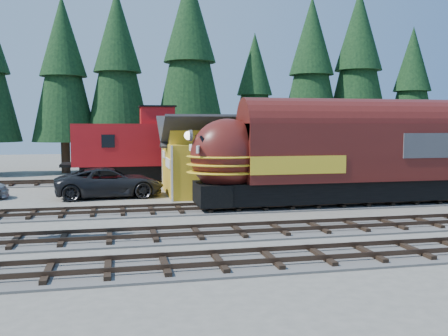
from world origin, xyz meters
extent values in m
plane|color=#6B665B|center=(0.00, 0.00, 0.00)|extent=(120.00, 120.00, 0.00)
cube|color=#4C4947|center=(10.00, 4.00, 0.04)|extent=(68.00, 3.20, 0.08)
cube|color=#38281E|center=(10.00, 4.72, 0.25)|extent=(68.00, 0.08, 0.16)
cube|color=#4C4947|center=(-10.00, 18.00, 0.04)|extent=(32.00, 3.20, 0.08)
cube|color=#38281E|center=(-10.00, 17.28, 0.25)|extent=(32.00, 0.08, 0.16)
cube|color=#38281E|center=(-10.00, 18.72, 0.25)|extent=(32.00, 0.08, 0.16)
cube|color=orange|center=(0.00, 10.50, 1.70)|extent=(12.00, 6.00, 3.40)
cube|color=yellow|center=(0.00, 10.50, 4.12)|extent=(11.88, 3.30, 1.44)
cube|color=white|center=(-6.04, 9.50, 2.20)|extent=(0.06, 2.40, 0.60)
cone|color=black|center=(-14.01, 27.55, 9.94)|extent=(6.07, 6.07, 13.82)
cone|color=black|center=(-8.97, 27.37, 10.45)|extent=(6.38, 6.38, 14.53)
cone|color=black|center=(-2.04, 26.78, 11.62)|extent=(7.09, 7.09, 16.15)
cone|color=black|center=(4.91, 27.92, 8.33)|extent=(5.08, 5.08, 11.58)
cone|color=black|center=(11.02, 27.62, 10.67)|extent=(6.51, 6.51, 14.83)
cone|color=black|center=(16.07, 27.02, 11.22)|extent=(6.84, 6.84, 15.59)
cone|color=black|center=(21.52, 25.46, 8.84)|extent=(5.39, 5.39, 12.29)
cube|color=black|center=(3.59, 4.00, 0.92)|extent=(15.24, 2.73, 1.18)
cube|color=#531713|center=(4.44, 4.00, 3.11)|extent=(13.90, 3.21, 3.21)
ellipsoid|color=#531713|center=(-3.36, 4.00, 3.00)|extent=(4.06, 3.14, 3.96)
cube|color=#38383A|center=(8.40, 4.00, 3.48)|extent=(4.28, 3.27, 1.39)
sphere|color=white|center=(-5.48, 4.00, 4.07)|extent=(0.47, 0.47, 0.47)
cube|color=black|center=(-7.10, 18.00, 0.88)|extent=(9.88, 2.55, 1.10)
cube|color=#B01217|center=(-7.10, 18.00, 3.07)|extent=(10.97, 3.18, 3.29)
cube|color=#B01217|center=(-6.00, 18.00, 5.38)|extent=(2.63, 2.41, 1.32)
imported|color=black|center=(-9.70, 10.20, 0.95)|extent=(7.05, 3.67, 1.90)
camera|label=1|loc=(-9.28, -22.41, 4.66)|focal=40.00mm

